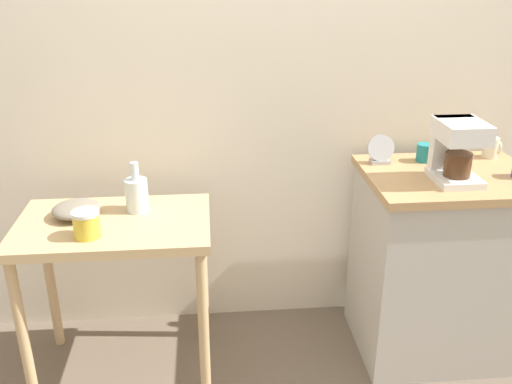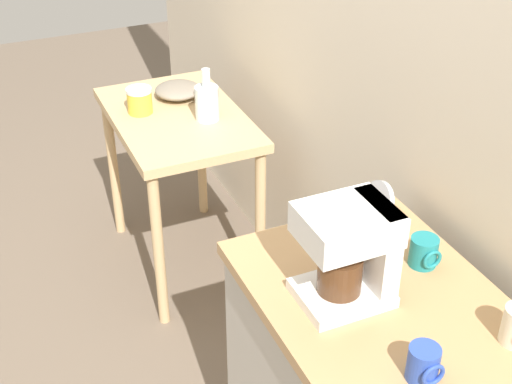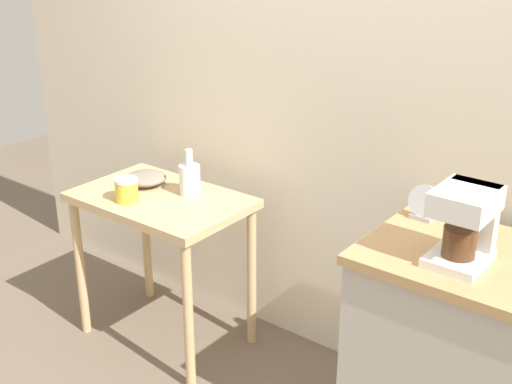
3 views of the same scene
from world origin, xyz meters
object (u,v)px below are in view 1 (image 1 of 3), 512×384
Objects in this scene: bowl_stoneware at (76,209)px; mug_small_cream at (491,147)px; table_clock at (381,151)px; glass_carafe_vase at (137,194)px; mug_dark_teal at (425,153)px; coffee_maker at (457,148)px; canister_enamel at (86,224)px.

bowl_stoneware is 2.07× the size of mug_small_cream.
glass_carafe_vase is at bearing -174.09° from table_clock.
mug_small_cream reaches higher than glass_carafe_vase.
mug_small_cream is (1.88, 0.19, 0.15)m from bowl_stoneware.
bowl_stoneware is 1.57m from mug_dark_teal.
coffee_maker is 1.95× the size of table_clock.
mug_small_cream is (1.63, 0.15, 0.11)m from glass_carafe_vase.
mug_small_cream is at bearing 3.63° from table_clock.
coffee_maker reaches higher than table_clock.
glass_carafe_vase is 1.36m from coffee_maker.
mug_dark_teal is at bearing 5.36° from glass_carafe_vase.
table_clock reaches higher than bowl_stoneware.
glass_carafe_vase is 1.64m from mug_small_cream.
glass_carafe_vase is at bearing 54.09° from canister_enamel.
mug_dark_teal is at bearing 6.04° from bowl_stoneware.
coffee_maker is at bearing -2.73° from bowl_stoneware.
canister_enamel is 0.82× the size of table_clock.
mug_dark_teal is 0.61× the size of table_clock.
mug_small_cream is at bearing 5.75° from bowl_stoneware.
mug_small_cream is (1.80, 0.38, 0.13)m from canister_enamel.
table_clock is at bearing -177.45° from mug_dark_teal.
glass_carafe_vase is 2.27× the size of mug_small_cream.
coffee_maker reaches higher than mug_small_cream.
mug_dark_teal reaches higher than bowl_stoneware.
mug_dark_teal is at bearing -175.67° from mug_small_cream.
mug_small_cream is (0.33, 0.02, 0.01)m from mug_dark_teal.
mug_dark_teal reaches higher than glass_carafe_vase.
table_clock is at bearing -176.37° from mug_small_cream.
glass_carafe_vase is at bearing 174.96° from coffee_maker.
table_clock is (1.26, 0.35, 0.14)m from canister_enamel.
coffee_maker reaches higher than mug_dark_teal.
coffee_maker is at bearing 4.42° from canister_enamel.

